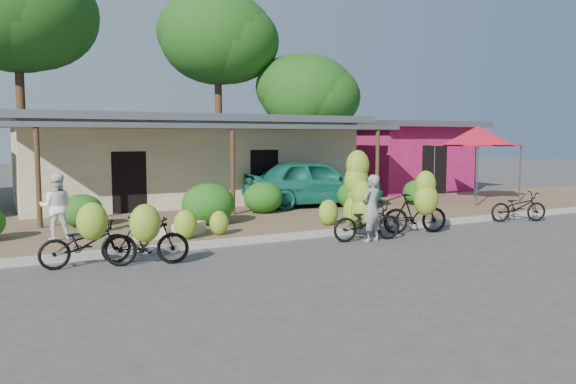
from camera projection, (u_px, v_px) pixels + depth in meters
name	position (u px, v px, depth m)	size (l,w,h in m)	color
ground	(338.00, 253.00, 12.37)	(100.00, 100.00, 0.00)	#44423F
sidewalk	(247.00, 221.00, 16.76)	(60.00, 6.00, 0.12)	brown
curb	(295.00, 236.00, 14.12)	(60.00, 0.25, 0.15)	#A8A399
shop_main	(186.00, 159.00, 21.82)	(13.00, 8.50, 3.35)	beige
shop_pink	(398.00, 156.00, 26.75)	(6.00, 6.00, 3.25)	#C71E5B
tree_far_center	(11.00, 8.00, 23.14)	(6.36, 6.33, 10.30)	#523321
tree_center_right	(213.00, 36.00, 27.79)	(5.76, 5.69, 9.71)	#523321
tree_near_right	(303.00, 91.00, 28.15)	(4.94, 4.80, 6.68)	#523321
hedge_1	(81.00, 211.00, 15.22)	(1.15, 1.03, 0.89)	#1F4E12
hedge_2	(208.00, 204.00, 15.64)	(1.49, 1.34, 1.16)	#1F4E12
hedge_3	(263.00, 197.00, 18.02)	(1.29, 1.16, 1.01)	#1F4E12
hedge_4	(356.00, 195.00, 18.76)	(1.29, 1.16, 1.00)	#1F4E12
hedge_5	(418.00, 192.00, 20.27)	(1.17, 1.05, 0.91)	#1F4E12
red_canopy	(477.00, 136.00, 21.25)	(3.50, 3.50, 2.86)	#59595E
bike_far_left	(87.00, 240.00, 11.00)	(1.82, 1.26, 1.35)	black
bike_left	(146.00, 237.00, 11.05)	(1.73, 1.32, 1.31)	black
bike_center	(362.00, 205.00, 14.04)	(1.88, 1.27, 2.23)	black
bike_right	(419.00, 207.00, 14.67)	(1.84, 1.40, 1.71)	black
bike_far_right	(518.00, 207.00, 16.98)	(1.83, 1.19, 0.91)	black
loose_banana_a	(186.00, 224.00, 13.42)	(0.57, 0.48, 0.71)	#93A529
loose_banana_b	(219.00, 223.00, 13.98)	(0.49, 0.42, 0.61)	#93A529
loose_banana_c	(328.00, 212.00, 15.52)	(0.57, 0.49, 0.72)	#93A529
sack_near	(189.00, 228.00, 14.09)	(0.85, 0.40, 0.30)	beige
sack_far	(150.00, 233.00, 13.50)	(0.75, 0.38, 0.28)	beige
vendor	(372.00, 208.00, 13.72)	(0.60, 0.39, 1.65)	gray
bystander	(56.00, 207.00, 13.28)	(0.77, 0.60, 1.58)	white
teal_van	(313.00, 182.00, 19.84)	(1.98, 4.92, 1.68)	#186C59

